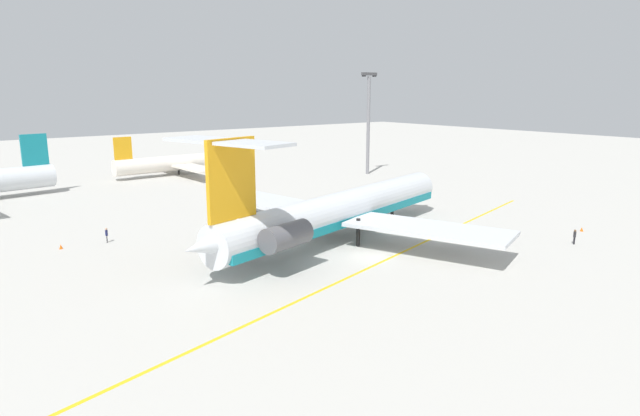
{
  "coord_description": "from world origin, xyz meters",
  "views": [
    {
      "loc": [
        -39.57,
        -41.19,
        17.78
      ],
      "look_at": [
        2.11,
        11.51,
        3.16
      ],
      "focal_mm": 30.62,
      "sensor_mm": 36.0,
      "label": 1
    }
  ],
  "objects_px": {
    "airliner_mid_left": "(182,162)",
    "ground_crew_near_nose": "(106,233)",
    "ground_crew_near_tail": "(575,235)",
    "main_jetliner": "(334,211)",
    "light_mast": "(368,118)",
    "safety_cone_nose": "(582,229)",
    "safety_cone_wingtip": "(61,247)"
  },
  "relations": [
    {
      "from": "airliner_mid_left",
      "to": "ground_crew_near_nose",
      "type": "xyz_separation_m",
      "value": [
        -29.84,
        -44.68,
        -1.41
      ]
    },
    {
      "from": "ground_crew_near_nose",
      "to": "ground_crew_near_tail",
      "type": "bearing_deg",
      "value": -20.27
    },
    {
      "from": "main_jetliner",
      "to": "ground_crew_near_tail",
      "type": "bearing_deg",
      "value": -55.28
    },
    {
      "from": "ground_crew_near_nose",
      "to": "light_mast",
      "type": "relative_size",
      "value": 0.08
    },
    {
      "from": "main_jetliner",
      "to": "ground_crew_near_tail",
      "type": "distance_m",
      "value": 28.3
    },
    {
      "from": "ground_crew_near_nose",
      "to": "safety_cone_nose",
      "type": "height_order",
      "value": "ground_crew_near_nose"
    },
    {
      "from": "ground_crew_near_nose",
      "to": "ground_crew_near_tail",
      "type": "distance_m",
      "value": 55.16
    },
    {
      "from": "ground_crew_near_nose",
      "to": "safety_cone_wingtip",
      "type": "relative_size",
      "value": 3.26
    },
    {
      "from": "main_jetliner",
      "to": "safety_cone_nose",
      "type": "height_order",
      "value": "main_jetliner"
    },
    {
      "from": "airliner_mid_left",
      "to": "safety_cone_wingtip",
      "type": "bearing_deg",
      "value": -129.88
    },
    {
      "from": "ground_crew_near_nose",
      "to": "safety_cone_nose",
      "type": "xyz_separation_m",
      "value": [
        49.45,
        -32.42,
        -0.86
      ]
    },
    {
      "from": "airliner_mid_left",
      "to": "light_mast",
      "type": "relative_size",
      "value": 1.35
    },
    {
      "from": "ground_crew_near_tail",
      "to": "main_jetliner",
      "type": "bearing_deg",
      "value": 62.14
    },
    {
      "from": "airliner_mid_left",
      "to": "ground_crew_near_nose",
      "type": "distance_m",
      "value": 53.75
    },
    {
      "from": "safety_cone_nose",
      "to": "light_mast",
      "type": "distance_m",
      "value": 55.31
    },
    {
      "from": "main_jetliner",
      "to": "safety_cone_wingtip",
      "type": "xyz_separation_m",
      "value": [
        -26.55,
        16.82,
        -3.39
      ]
    },
    {
      "from": "airliner_mid_left",
      "to": "main_jetliner",
      "type": "bearing_deg",
      "value": -99.34
    },
    {
      "from": "airliner_mid_left",
      "to": "light_mast",
      "type": "bearing_deg",
      "value": -39.23
    },
    {
      "from": "airliner_mid_left",
      "to": "safety_cone_nose",
      "type": "distance_m",
      "value": 79.58
    },
    {
      "from": "safety_cone_wingtip",
      "to": "main_jetliner",
      "type": "bearing_deg",
      "value": -32.36
    },
    {
      "from": "ground_crew_near_nose",
      "to": "light_mast",
      "type": "xyz_separation_m",
      "value": [
        61.4,
        20.34,
        10.67
      ]
    },
    {
      "from": "safety_cone_nose",
      "to": "main_jetliner",
      "type": "bearing_deg",
      "value": 149.97
    },
    {
      "from": "safety_cone_nose",
      "to": "airliner_mid_left",
      "type": "bearing_deg",
      "value": 104.27
    },
    {
      "from": "main_jetliner",
      "to": "airliner_mid_left",
      "type": "xyz_separation_m",
      "value": [
        8.29,
        60.96,
        -1.13
      ]
    },
    {
      "from": "ground_crew_near_tail",
      "to": "safety_cone_nose",
      "type": "relative_size",
      "value": 3.25
    },
    {
      "from": "main_jetliner",
      "to": "airliner_mid_left",
      "type": "distance_m",
      "value": 61.54
    },
    {
      "from": "light_mast",
      "to": "main_jetliner",
      "type": "bearing_deg",
      "value": -137.42
    },
    {
      "from": "airliner_mid_left",
      "to": "safety_cone_nose",
      "type": "xyz_separation_m",
      "value": [
        19.61,
        -77.09,
        -2.26
      ]
    },
    {
      "from": "ground_crew_near_nose",
      "to": "safety_cone_nose",
      "type": "relative_size",
      "value": 3.26
    },
    {
      "from": "airliner_mid_left",
      "to": "ground_crew_near_nose",
      "type": "relative_size",
      "value": 16.07
    },
    {
      "from": "ground_crew_near_tail",
      "to": "safety_cone_nose",
      "type": "xyz_separation_m",
      "value": [
        6.67,
        2.41,
        -0.86
      ]
    },
    {
      "from": "safety_cone_wingtip",
      "to": "light_mast",
      "type": "relative_size",
      "value": 0.03
    }
  ]
}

